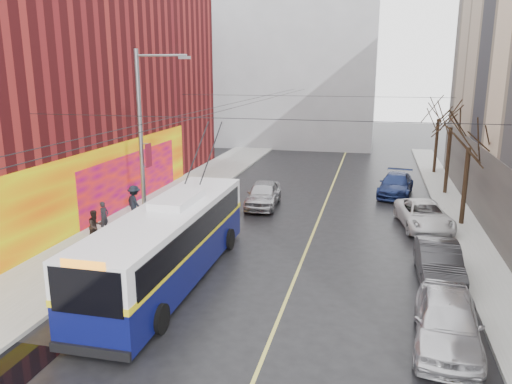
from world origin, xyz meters
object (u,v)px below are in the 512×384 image
Objects in this scene: following_car at (263,194)px; parked_car_a at (447,321)px; tree_near at (470,133)px; trolleybus at (170,242)px; tree_mid at (452,115)px; pedestrian_b at (95,226)px; parked_car_b at (439,262)px; tree_far at (439,109)px; pedestrian_c at (135,203)px; streetlight_pole at (144,141)px; parked_car_c at (424,215)px; parked_car_d at (396,185)px; pedestrian_a at (104,217)px.

parked_car_a is at bearing -60.93° from following_car.
trolleybus is at bearing -140.33° from tree_near.
tree_mid is 4.24× the size of pedestrian_b.
trolleybus reaches higher than parked_car_b.
tree_far reaches higher than following_car.
trolleybus is 2.67× the size of following_car.
trolleybus reaches higher than parked_car_a.
tree_near reaches higher than following_car.
parked_car_a is 2.48× the size of pedestrian_c.
streetlight_pole is at bearing -127.12° from tree_far.
parked_car_d is (-1.20, 6.93, 0.02)m from parked_car_c.
tree_near is 3.36× the size of pedestrian_c.
tree_mid is 9.27m from parked_car_c.
parked_car_d is (-3.20, -0.89, -4.54)m from tree_mid.
streetlight_pole is 2.03× the size of parked_car_b.
parked_car_b is (-2.00, -7.64, -4.24)m from tree_near.
parked_car_c is 16.55m from pedestrian_b.
parked_car_d is at bearing 117.63° from tree_near.
pedestrian_b is (-14.05, -13.36, 0.22)m from parked_car_d.
tree_mid is at bearing 54.20° from trolleybus.
pedestrian_a reaches higher than parked_car_d.
tree_far is (0.00, 14.00, 0.17)m from tree_near.
pedestrian_a is (-6.59, -7.04, 0.16)m from following_car.
parked_car_a is 16.61m from following_car.
following_car is at bearing -153.07° from tree_mid.
tree_near is 0.53× the size of trolleybus.
streetlight_pole is at bearing 124.61° from trolleybus.
tree_mid reaches higher than parked_car_b.
streetlight_pole reaches higher than tree_near.
parked_car_c is at bearing -104.35° from tree_mid.
following_car is at bearing 157.32° from parked_car_c.
parked_car_d is (9.04, 16.27, -0.86)m from trolleybus.
following_car is (-9.10, 9.01, 0.03)m from parked_car_b.
parked_car_b is 0.99× the size of following_car.
streetlight_pole is 6.03m from trolleybus.
tree_mid is (15.14, 13.00, 0.41)m from streetlight_pole.
pedestrian_b reaches higher than parked_car_d.
parked_car_a is 1.05× the size of following_car.
streetlight_pole is 4.72× the size of pedestrian_c.
following_car is at bearing -10.43° from pedestrian_b.
tree_near is 14.00m from tree_far.
parked_car_c is at bearing -63.76° from pedestrian_a.
parked_car_b is at bearing -97.78° from tree_mid.
streetlight_pole is at bearing -88.10° from pedestrian_a.
parked_car_c is at bearing 93.09° from parked_car_a.
parked_car_a is at bearing -85.03° from pedestrian_b.
pedestrian_a is at bearing -136.02° from following_car.
pedestrian_a is (-17.69, -12.68, -4.33)m from tree_mid.
pedestrian_c is at bearing 163.27° from parked_car_b.
following_car is at bearing 84.05° from trolleybus.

